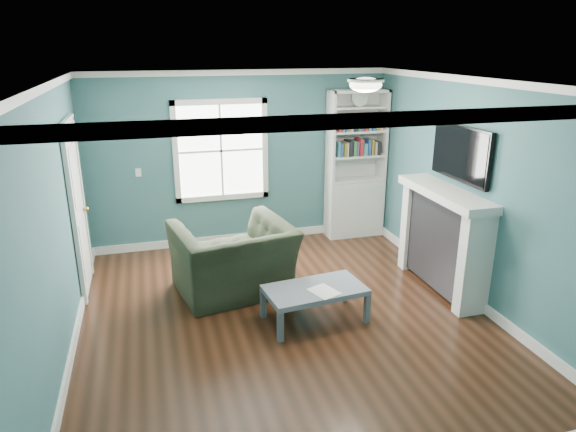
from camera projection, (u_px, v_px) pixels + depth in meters
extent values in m
plane|color=black|center=(285.00, 317.00, 5.82)|extent=(5.00, 5.00, 0.00)
plane|color=#326265|center=(241.00, 159.00, 7.69)|extent=(4.50, 0.00, 4.50)
plane|color=#326265|center=(393.00, 327.00, 3.13)|extent=(4.50, 0.00, 4.50)
plane|color=#326265|center=(55.00, 227.00, 4.84)|extent=(0.00, 5.00, 5.00)
plane|color=#326265|center=(471.00, 192.00, 5.98)|extent=(0.00, 5.00, 5.00)
plane|color=white|center=(285.00, 81.00, 5.00)|extent=(5.00, 5.00, 0.00)
cube|color=white|center=(244.00, 237.00, 8.08)|extent=(4.50, 0.03, 0.12)
cube|color=white|center=(74.00, 341.00, 5.24)|extent=(0.03, 5.00, 0.12)
cube|color=white|center=(458.00, 288.00, 6.37)|extent=(0.03, 5.00, 0.12)
cube|color=white|center=(239.00, 72.00, 7.28)|extent=(4.50, 0.04, 0.08)
cube|color=white|center=(406.00, 119.00, 2.75)|extent=(4.50, 0.04, 0.08)
cube|color=white|center=(37.00, 90.00, 4.44)|extent=(0.04, 5.00, 0.08)
cube|color=white|center=(482.00, 81.00, 5.58)|extent=(0.04, 5.00, 0.08)
cube|color=white|center=(221.00, 151.00, 7.57)|extent=(1.24, 0.01, 1.34)
cube|color=white|center=(176.00, 153.00, 7.38)|extent=(0.08, 0.06, 1.50)
cube|color=white|center=(265.00, 149.00, 7.72)|extent=(0.08, 0.06, 1.50)
cube|color=white|center=(223.00, 197.00, 7.78)|extent=(1.40, 0.06, 0.08)
cube|color=white|center=(219.00, 102.00, 7.33)|extent=(1.40, 0.06, 0.08)
cube|color=white|center=(221.00, 151.00, 7.55)|extent=(1.24, 0.03, 0.03)
cube|color=white|center=(221.00, 151.00, 7.55)|extent=(0.03, 0.03, 1.34)
cube|color=silver|center=(354.00, 208.00, 8.23)|extent=(0.90, 0.35, 0.90)
cube|color=silver|center=(331.00, 138.00, 7.75)|extent=(0.04, 0.35, 1.40)
cube|color=silver|center=(383.00, 135.00, 7.97)|extent=(0.04, 0.35, 1.40)
cube|color=silver|center=(353.00, 135.00, 8.01)|extent=(0.90, 0.02, 1.40)
cube|color=silver|center=(359.00, 91.00, 7.65)|extent=(0.90, 0.35, 0.04)
cube|color=silver|center=(355.00, 179.00, 8.08)|extent=(0.84, 0.33, 0.03)
cube|color=silver|center=(356.00, 156.00, 7.96)|extent=(0.84, 0.33, 0.03)
cube|color=silver|center=(357.00, 131.00, 7.84)|extent=(0.84, 0.33, 0.03)
cube|color=silver|center=(358.00, 107.00, 7.72)|extent=(0.84, 0.33, 0.03)
cube|color=teal|center=(357.00, 148.00, 7.90)|extent=(0.70, 0.25, 0.22)
cube|color=#264C8C|center=(358.00, 123.00, 7.78)|extent=(0.70, 0.25, 0.22)
cylinder|color=beige|center=(360.00, 98.00, 7.63)|extent=(0.26, 0.06, 0.26)
cube|color=black|center=(444.00, 243.00, 6.35)|extent=(0.30, 1.20, 1.10)
cube|color=black|center=(441.00, 258.00, 6.41)|extent=(0.22, 0.65, 0.70)
cube|color=silver|center=(475.00, 265.00, 5.73)|extent=(0.36, 0.16, 1.20)
cube|color=silver|center=(415.00, 226.00, 6.95)|extent=(0.36, 0.16, 1.20)
cube|color=silver|center=(446.00, 193.00, 6.13)|extent=(0.44, 1.58, 0.10)
cube|color=black|center=(461.00, 153.00, 6.02)|extent=(0.06, 1.10, 0.65)
cube|color=silver|center=(78.00, 211.00, 6.21)|extent=(0.04, 0.80, 2.05)
cube|color=white|center=(74.00, 222.00, 5.80)|extent=(0.05, 0.08, 2.13)
cube|color=white|center=(82.00, 200.00, 6.62)|extent=(0.05, 0.08, 2.13)
cube|color=white|center=(67.00, 122.00, 5.88)|extent=(0.05, 0.98, 0.08)
sphere|color=#BF8C3F|center=(86.00, 209.00, 6.52)|extent=(0.07, 0.07, 0.07)
ellipsoid|color=white|center=(366.00, 85.00, 5.34)|extent=(0.34, 0.34, 0.15)
cylinder|color=white|center=(366.00, 80.00, 5.32)|extent=(0.38, 0.38, 0.03)
cube|color=white|center=(138.00, 172.00, 7.33)|extent=(0.08, 0.01, 0.12)
imported|color=black|center=(233.00, 248.00, 6.23)|extent=(1.49, 1.11, 1.18)
cube|color=#515A61|center=(280.00, 327.00, 5.30)|extent=(0.07, 0.07, 0.34)
cube|color=#515A61|center=(367.00, 308.00, 5.67)|extent=(0.07, 0.07, 0.34)
cube|color=#515A61|center=(263.00, 304.00, 5.77)|extent=(0.07, 0.07, 0.34)
cube|color=#515A61|center=(344.00, 288.00, 6.14)|extent=(0.07, 0.07, 0.34)
cube|color=slate|center=(315.00, 290.00, 5.65)|extent=(1.15, 0.72, 0.06)
cube|color=white|center=(324.00, 291.00, 5.55)|extent=(0.35, 0.39, 0.00)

